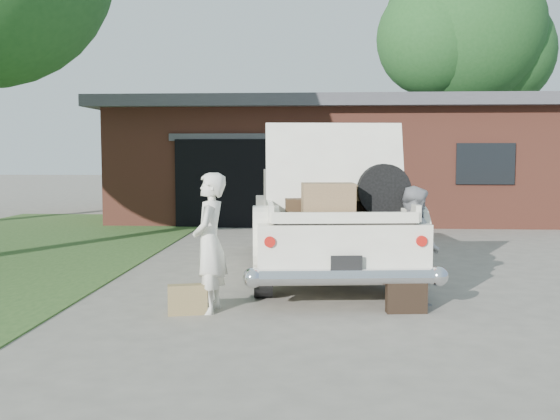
{
  "coord_description": "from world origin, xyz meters",
  "views": [
    {
      "loc": [
        0.58,
        -8.18,
        1.88
      ],
      "look_at": [
        0.0,
        0.6,
        1.1
      ],
      "focal_mm": 42.0,
      "sensor_mm": 36.0,
      "label": 1
    }
  ],
  "objects": [
    {
      "name": "tree_right",
      "position": [
        5.76,
        16.58,
        6.08
      ],
      "size": [
        6.72,
        5.85,
        9.28
      ],
      "color": "#38281E",
      "rests_on": "ground"
    },
    {
      "name": "sedan",
      "position": [
        0.57,
        2.04,
        0.82
      ],
      "size": [
        2.71,
        5.76,
        2.27
      ],
      "rotation": [
        0.0,
        0.0,
        0.11
      ],
      "color": "white",
      "rests_on": "ground"
    },
    {
      "name": "ground",
      "position": [
        0.0,
        0.0,
        0.0
      ],
      "size": [
        90.0,
        90.0,
        0.0
      ],
      "primitive_type": "plane",
      "color": "gray",
      "rests_on": "ground"
    },
    {
      "name": "suitcase_left",
      "position": [
        -0.98,
        -0.81,
        0.18
      ],
      "size": [
        0.48,
        0.25,
        0.35
      ],
      "primitive_type": "cube",
      "rotation": [
        0.0,
        0.0,
        0.25
      ],
      "color": "olive",
      "rests_on": "ground"
    },
    {
      "name": "house",
      "position": [
        0.98,
        11.47,
        1.67
      ],
      "size": [
        12.8,
        7.8,
        3.3
      ],
      "color": "brown",
      "rests_on": "ground"
    },
    {
      "name": "woman_left",
      "position": [
        -0.74,
        -0.66,
        0.82
      ],
      "size": [
        0.41,
        0.61,
        1.64
      ],
      "primitive_type": "imported",
      "rotation": [
        0.0,
        0.0,
        -1.6
      ],
      "color": "white",
      "rests_on": "ground"
    },
    {
      "name": "suitcase_right",
      "position": [
        1.56,
        -0.56,
        0.18
      ],
      "size": [
        0.48,
        0.2,
        0.36
      ],
      "primitive_type": "cube",
      "rotation": [
        0.0,
        0.0,
        0.11
      ],
      "color": "black",
      "rests_on": "ground"
    },
    {
      "name": "woman_right",
      "position": [
        1.71,
        -0.08,
        0.73
      ],
      "size": [
        0.75,
        0.85,
        1.47
      ],
      "primitive_type": "imported",
      "rotation": [
        0.0,
        0.0,
        1.89
      ],
      "color": "gray",
      "rests_on": "ground"
    }
  ]
}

